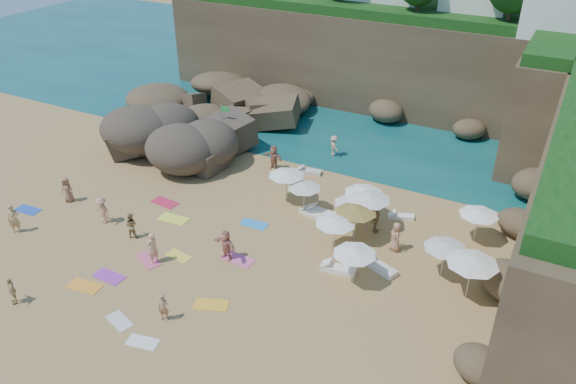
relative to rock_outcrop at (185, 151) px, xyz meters
The scene contains 48 objects.
ground 12.29m from the rock_outcrop, 39.67° to the right, with size 120.00×120.00×0.00m, color tan.
seawater 24.09m from the rock_outcrop, 66.88° to the left, with size 120.00×120.00×0.00m, color #0C4751.
cliff_back 21.02m from the rock_outcrop, 56.26° to the left, with size 44.00×8.00×8.00m, color brown.
rock_promontory 8.30m from the rock_outcrop, 100.69° to the left, with size 12.00×7.00×2.00m, color brown, non-canonical shape.
marina_masts 23.44m from the rock_outcrop, 107.63° to the left, with size 3.10×0.10×6.00m.
rock_outcrop is the anchor object (origin of this frame).
flag_pole 3.82m from the rock_outcrop, 35.22° to the left, with size 0.70×0.10×3.60m.
parasol_0 12.44m from the rock_outcrop, 16.08° to the right, with size 2.08×2.08×1.97m.
parasol_1 10.83m from the rock_outcrop, 15.31° to the right, with size 2.32×2.32×2.20m.
parasol_2 15.73m from the rock_outcrop, ahead, with size 2.34×2.34×2.22m.
parasol_3 22.08m from the rock_outcrop, ahead, with size 2.23×2.23×2.10m.
parasol_4 21.95m from the rock_outcrop, 15.35° to the right, with size 2.23×2.23×2.11m.
parasol_5 15.74m from the rock_outcrop, 14.11° to the right, with size 2.17×2.17×2.05m.
parasol_6 16.67m from the rock_outcrop, 17.11° to the right, with size 2.38×2.38×2.26m.
parasol_7 16.53m from the rock_outcrop, 11.99° to the right, with size 2.53×2.53×2.39m.
parasol_8 23.76m from the rock_outcrop, 16.86° to the right, with size 2.58×2.58×2.44m.
parasol_9 19.26m from the rock_outcrop, 26.25° to the right, with size 2.26×2.26×2.14m.
parasol_11 16.58m from the rock_outcrop, 22.71° to the right, with size 2.26×2.26×2.13m.
lounger_0 9.98m from the rock_outcrop, ahead, with size 1.73×0.58×0.27m, color silver.
lounger_1 12.94m from the rock_outcrop, 16.40° to the right, with size 1.53×0.51×0.24m, color white.
lounger_2 13.38m from the rock_outcrop, 14.33° to the right, with size 1.96×0.65×0.30m, color white.
lounger_3 17.53m from the rock_outcrop, ahead, with size 1.56×0.52×0.24m, color white.
lounger_4 19.31m from the rock_outcrop, 20.73° to the right, with size 2.04×0.68×0.32m, color silver.
lounger_5 18.04m from the rock_outcrop, 26.33° to the right, with size 1.88×0.63×0.29m, color white.
towel_0 12.01m from the rock_outcrop, 107.20° to the right, with size 1.65×0.82×0.03m, color #224DB6.
towel_1 13.65m from the rock_outcrop, 61.22° to the right, with size 1.69×0.85×0.03m, color #D85475.
towel_2 16.11m from the rock_outcrop, 71.35° to the right, with size 1.75×0.88×0.03m, color orange.
towel_4 13.42m from the rock_outcrop, 54.38° to the right, with size 1.45×0.73×0.03m, color yellow.
towel_5 18.46m from the rock_outcrop, 62.52° to the right, with size 1.45×0.72×0.03m, color silver.
towel_6 15.19m from the rock_outcrop, 67.98° to the right, with size 1.70×0.85×0.03m, color purple.
towel_7 7.57m from the rock_outcrop, 62.57° to the right, with size 1.78×0.89×0.03m, color #C82345.
towel_8 11.63m from the rock_outcrop, 32.15° to the right, with size 1.67×0.83×0.03m, color #298FDF.
towel_9 14.53m from the rock_outcrop, 41.41° to the right, with size 1.78×0.89×0.03m, color #EB5B97.
towel_10 17.78m from the rock_outcrop, 48.82° to the right, with size 1.69×0.85×0.03m, color yellow.
towel_12 9.54m from the rock_outcrop, 57.11° to the right, with size 1.81×0.90×0.03m, color #EEFA41.
towel_13 19.87m from the rock_outcrop, 58.42° to the right, with size 1.47×0.73×0.03m, color white.
person_stand_0 13.66m from the rock_outcrop, 98.73° to the right, with size 0.68×0.44×1.85m, color tan.
person_stand_1 11.50m from the rock_outcrop, 68.08° to the right, with size 0.77×0.60×1.58m, color #A88454.
person_stand_2 11.32m from the rock_outcrop, 24.28° to the left, with size 1.03×0.42×1.59m, color tan.
person_stand_3 16.96m from the rock_outcrop, 11.98° to the right, with size 1.00×0.42×1.71m, color #A98554.
person_stand_4 18.81m from the rock_outcrop, 14.61° to the right, with size 0.87×0.48×1.78m, color tan.
person_stand_5 7.46m from the rock_outcrop, ahead, with size 1.67×0.48×1.80m, color #A46952.
person_stand_6 13.88m from the rock_outcrop, 59.73° to the right, with size 0.69×0.45×1.88m, color #E3A681.
person_lie_0 10.43m from the rock_outcrop, 80.42° to the right, with size 1.10×1.70×0.45m, color tan.
person_lie_1 18.03m from the rock_outcrop, 80.27° to the right, with size 0.86×1.47×0.36m, color #DCBB7D.
person_lie_2 9.67m from the rock_outcrop, 102.34° to the right, with size 0.80×1.64×0.44m, color #8C5F46.
person_lie_3 14.25m from the rock_outcrop, 43.72° to the right, with size 1.65×1.78×0.47m, color tan.
person_lie_4 18.45m from the rock_outcrop, 55.82° to the right, with size 0.52×1.42×0.34m, color #A77753.
Camera 1 is at (15.49, -22.41, 18.61)m, focal length 35.00 mm.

